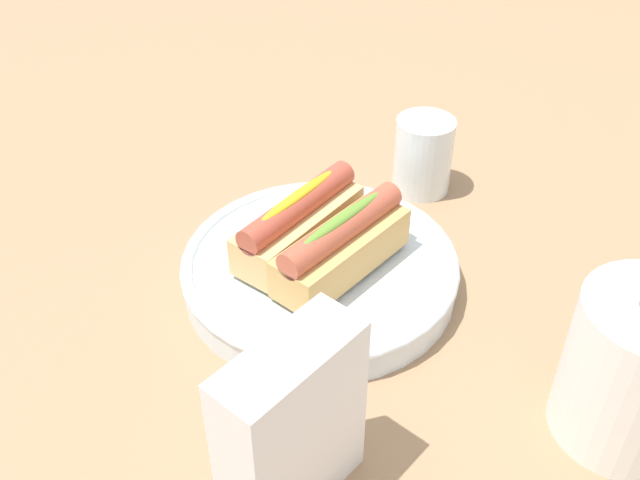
{
  "coord_description": "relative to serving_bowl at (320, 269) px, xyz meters",
  "views": [
    {
      "loc": [
        0.43,
        0.28,
        0.48
      ],
      "look_at": [
        -0.02,
        -0.02,
        0.06
      ],
      "focal_mm": 40.11,
      "sensor_mm": 36.0,
      "label": 1
    }
  ],
  "objects": [
    {
      "name": "napkin_box",
      "position": [
        0.21,
        0.12,
        0.06
      ],
      "size": [
        0.11,
        0.06,
        0.15
      ],
      "primitive_type": "cube",
      "rotation": [
        0.0,
        0.0,
        -0.13
      ],
      "color": "white",
      "rests_on": "ground_plane"
    },
    {
      "name": "ground_plane",
      "position": [
        0.02,
        0.02,
        -0.02
      ],
      "size": [
        2.4,
        2.4,
        0.0
      ],
      "primitive_type": "plane",
      "color": "#9E7A56"
    },
    {
      "name": "serving_bowl",
      "position": [
        0.0,
        0.0,
        0.0
      ],
      "size": [
        0.27,
        0.27,
        0.04
      ],
      "color": "silver",
      "rests_on": "ground_plane"
    },
    {
      "name": "hotdog_front",
      "position": [
        -0.0,
        -0.03,
        0.04
      ],
      "size": [
        0.15,
        0.06,
        0.06
      ],
      "color": "#DBB270",
      "rests_on": "serving_bowl"
    },
    {
      "name": "water_glass",
      "position": [
        -0.21,
        0.0,
        0.02
      ],
      "size": [
        0.07,
        0.07,
        0.09
      ],
      "color": "white",
      "rests_on": "ground_plane"
    },
    {
      "name": "hotdog_back",
      "position": [
        0.0,
        0.03,
        0.04
      ],
      "size": [
        0.15,
        0.07,
        0.06
      ],
      "color": "tan",
      "rests_on": "serving_bowl"
    },
    {
      "name": "paper_towel_roll",
      "position": [
        0.01,
        0.3,
        0.05
      ],
      "size": [
        0.11,
        0.11,
        0.13
      ],
      "color": "white",
      "rests_on": "ground_plane"
    }
  ]
}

